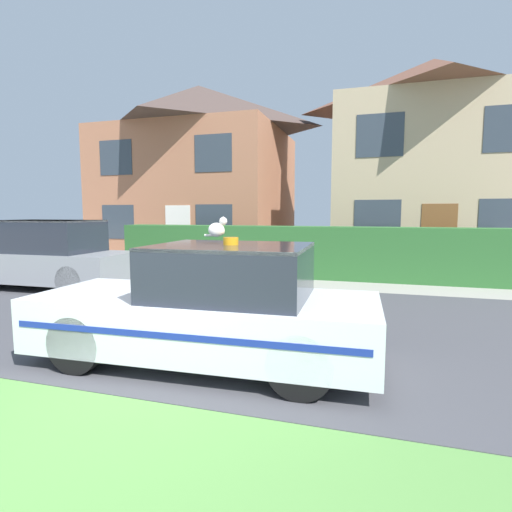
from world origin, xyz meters
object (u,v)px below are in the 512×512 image
object	(u,v)px
neighbour_car_near	(45,256)
house_left	(200,170)
police_car	(211,308)
house_right	(430,161)
cat	(218,228)

from	to	relation	value
neighbour_car_near	house_left	distance (m)	9.14
police_car	house_right	size ratio (longest dim) A/B	0.57
police_car	house_left	size ratio (longest dim) A/B	0.55
neighbour_car_near	house_left	world-z (taller)	house_left
house_right	house_left	bearing A→B (deg)	177.61
police_car	house_right	world-z (taller)	house_right
police_car	neighbour_car_near	xyz separation A→B (m)	(-5.82, 3.38, 0.11)
police_car	house_right	distance (m)	12.57
neighbour_car_near	house_right	distance (m)	12.90
house_left	house_right	xyz separation A→B (m)	(9.32, -0.39, -0.02)
police_car	house_left	xyz separation A→B (m)	(-5.67, 12.04, 3.04)
police_car	neighbour_car_near	bearing A→B (deg)	-32.33
neighbour_car_near	house_right	size ratio (longest dim) A/B	0.61
cat	house_right	size ratio (longest dim) A/B	0.04
police_car	cat	distance (m)	0.97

